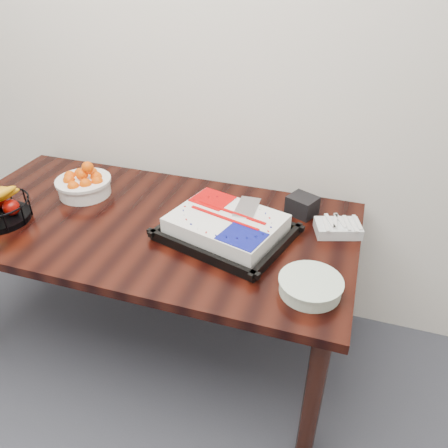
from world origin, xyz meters
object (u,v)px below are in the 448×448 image
(tangerine_bowl, at_px, (83,181))
(plate_stack, at_px, (310,286))
(table, at_px, (149,237))
(cake_tray, at_px, (226,227))
(napkin_box, at_px, (302,205))

(tangerine_bowl, height_order, plate_stack, tangerine_bowl)
(table, relative_size, cake_tray, 3.11)
(tangerine_bowl, xyz_separation_m, plate_stack, (1.14, -0.37, -0.04))
(plate_stack, bearing_deg, tangerine_bowl, 162.06)
(plate_stack, relative_size, napkin_box, 1.87)
(tangerine_bowl, height_order, napkin_box, tangerine_bowl)
(table, distance_m, cake_tray, 0.39)
(table, xyz_separation_m, cake_tray, (0.36, -0.01, 0.13))
(plate_stack, xyz_separation_m, napkin_box, (-0.12, 0.51, 0.02))
(table, height_order, plate_stack, plate_stack)
(napkin_box, bearing_deg, cake_tray, -133.75)
(cake_tray, height_order, plate_stack, cake_tray)
(napkin_box, bearing_deg, plate_stack, -77.30)
(table, height_order, tangerine_bowl, tangerine_bowl)
(tangerine_bowl, bearing_deg, plate_stack, -17.94)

